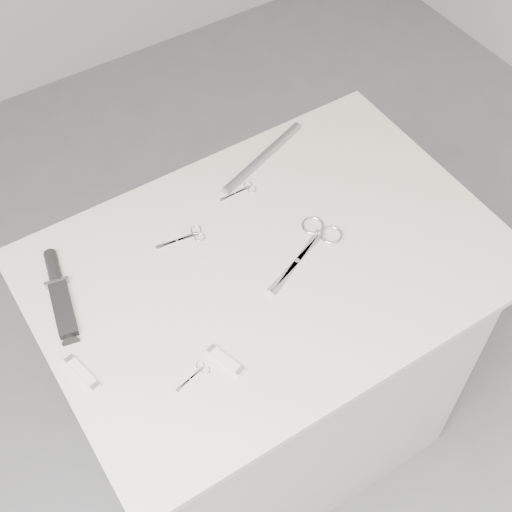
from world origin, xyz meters
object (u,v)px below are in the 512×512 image
embroidery_scissors_b (242,190)px  metal_rail (263,157)px  tiny_scissors (196,374)px  pocket_knife_a (82,373)px  sheathed_knife (58,290)px  pocket_knife_b (226,361)px  plinth (269,368)px  large_shears (313,241)px  embroidery_scissors_a (188,237)px

embroidery_scissors_b → metal_rail: metal_rail is taller
tiny_scissors → pocket_knife_a: bearing=134.0°
pocket_knife_a → metal_rail: size_ratio=0.33×
sheathed_knife → pocket_knife_b: (0.21, -0.33, -0.00)m
plinth → embroidery_scissors_b: bearing=75.0°
embroidery_scissors_b → pocket_knife_a: pocket_knife_a is taller
large_shears → pocket_knife_a: size_ratio=2.41×
embroidery_scissors_a → sheathed_knife: 0.30m
plinth → embroidery_scissors_a: bearing=127.0°
large_shears → pocket_knife_a: 0.56m
embroidery_scissors_a → pocket_knife_b: (-0.09, -0.31, 0.00)m
tiny_scissors → sheathed_knife: (-0.14, 0.32, 0.01)m
metal_rail → pocket_knife_b: bearing=-130.3°
embroidery_scissors_a → embroidery_scissors_b: same height
pocket_knife_a → metal_rail: bearing=-75.8°
metal_rail → pocket_knife_a: bearing=-153.6°
sheathed_knife → large_shears: bearing=-96.0°
sheathed_knife → pocket_knife_b: size_ratio=2.57×
sheathed_knife → pocket_knife_a: 0.21m
embroidery_scissors_b → pocket_knife_a: size_ratio=0.96×
tiny_scissors → pocket_knife_a: 0.22m
embroidery_scissors_b → sheathed_knife: sheathed_knife is taller
pocket_knife_a → large_shears: bearing=-99.4°
embroidery_scissors_b → pocket_knife_b: pocket_knife_b is taller
embroidery_scissors_b → tiny_scissors: 0.48m
plinth → embroidery_scissors_b: 0.52m
plinth → embroidery_scissors_b: size_ratio=9.93×
embroidery_scissors_b → pocket_knife_a: bearing=-154.1°
plinth → pocket_knife_b: 0.54m
metal_rail → embroidery_scissors_a: bearing=-157.1°
large_shears → embroidery_scissors_a: size_ratio=2.05×
sheathed_knife → embroidery_scissors_a: bearing=-80.6°
embroidery_scissors_a → pocket_knife_b: 0.32m
tiny_scissors → pocket_knife_b: bearing=-20.6°
tiny_scissors → pocket_knife_a: (-0.18, 0.12, 0.00)m
large_shears → tiny_scissors: size_ratio=2.90×
metal_rail → large_shears: bearing=-99.2°
embroidery_scissors_b → pocket_knife_a: 0.56m
tiny_scissors → sheathed_knife: size_ratio=0.35×
tiny_scissors → metal_rail: bearing=31.2°
embroidery_scissors_b → tiny_scissors: bearing=-131.9°
embroidery_scissors_b → pocket_knife_b: 0.45m
tiny_scissors → metal_rail: size_ratio=0.28×
sheathed_knife → metal_rail: sheathed_knife is taller
pocket_knife_a → plinth: bearing=-98.4°
embroidery_scissors_b → pocket_knife_b: size_ratio=1.05×
sheathed_knife → pocket_knife_b: bearing=-135.2°
plinth → pocket_knife_b: size_ratio=10.38×
tiny_scissors → sheathed_knife: bearing=100.9°
plinth → embroidery_scissors_a: size_ratio=8.09×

